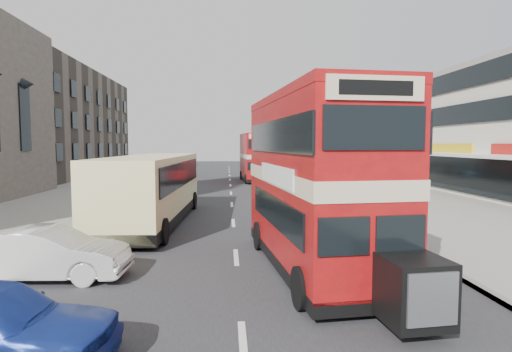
# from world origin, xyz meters

# --- Properties ---
(ground) EXTENTS (160.00, 160.00, 0.00)m
(ground) POSITION_xyz_m (0.00, 0.00, 0.00)
(ground) COLOR #28282B
(ground) RESTS_ON ground
(road_surface) EXTENTS (12.00, 90.00, 0.01)m
(road_surface) POSITION_xyz_m (0.00, 20.00, 0.01)
(road_surface) COLOR #28282B
(road_surface) RESTS_ON ground
(pavement_right) EXTENTS (12.00, 90.00, 0.15)m
(pavement_right) POSITION_xyz_m (12.00, 20.00, 0.07)
(pavement_right) COLOR gray
(pavement_right) RESTS_ON ground
(pavement_left) EXTENTS (12.00, 90.00, 0.15)m
(pavement_left) POSITION_xyz_m (-12.00, 20.00, 0.07)
(pavement_left) COLOR gray
(pavement_left) RESTS_ON ground
(kerb_left) EXTENTS (0.20, 90.00, 0.16)m
(kerb_left) POSITION_xyz_m (-6.10, 20.00, 0.07)
(kerb_left) COLOR gray
(kerb_left) RESTS_ON ground
(kerb_right) EXTENTS (0.20, 90.00, 0.16)m
(kerb_right) POSITION_xyz_m (6.10, 20.00, 0.07)
(kerb_right) COLOR gray
(kerb_right) RESTS_ON ground
(brick_terrace) EXTENTS (14.00, 28.00, 12.00)m
(brick_terrace) POSITION_xyz_m (-22.00, 38.00, 6.00)
(brick_terrace) COLOR #66594C
(brick_terrace) RESTS_ON ground
(commercial_row) EXTENTS (9.90, 46.20, 9.30)m
(commercial_row) POSITION_xyz_m (19.95, 22.00, 4.70)
(commercial_row) COLOR beige
(commercial_row) RESTS_ON ground
(street_lamp) EXTENTS (1.00, 0.20, 8.12)m
(street_lamp) POSITION_xyz_m (6.52, 18.00, 4.78)
(street_lamp) COLOR slate
(street_lamp) RESTS_ON ground
(bus_main) EXTENTS (3.35, 9.15, 5.00)m
(bus_main) POSITION_xyz_m (2.28, 0.56, 2.63)
(bus_main) COLOR black
(bus_main) RESTS_ON ground
(bus_second) EXTENTS (2.72, 8.41, 4.60)m
(bus_second) POSITION_xyz_m (2.45, 30.01, 2.42)
(bus_second) COLOR black
(bus_second) RESTS_ON ground
(coach) EXTENTS (3.40, 11.24, 2.94)m
(coach) POSITION_xyz_m (-3.78, 8.17, 1.74)
(coach) COLOR black
(coach) RESTS_ON ground
(car_left_front) EXTENTS (4.41, 1.76, 1.43)m
(car_left_front) POSITION_xyz_m (-5.21, 0.15, 0.71)
(car_left_front) COLOR silver
(car_left_front) RESTS_ON ground
(car_right_a) EXTENTS (5.06, 2.33, 1.43)m
(car_right_a) POSITION_xyz_m (5.52, 15.56, 0.72)
(car_right_a) COLOR #A6102E
(car_right_a) RESTS_ON ground
(car_right_b) EXTENTS (4.03, 2.09, 1.09)m
(car_right_b) POSITION_xyz_m (4.86, 19.38, 0.54)
(car_right_b) COLOR #C14B13
(car_right_b) RESTS_ON ground
(car_right_c) EXTENTS (3.98, 1.80, 1.33)m
(car_right_c) POSITION_xyz_m (5.33, 31.07, 0.66)
(car_right_c) COLOR teal
(car_right_c) RESTS_ON ground
(pedestrian_near) EXTENTS (0.74, 0.52, 1.93)m
(pedestrian_near) POSITION_xyz_m (7.44, 13.85, 1.11)
(pedestrian_near) COLOR gray
(pedestrian_near) RESTS_ON pavement_right
(pedestrian_far) EXTENTS (1.00, 0.50, 1.64)m
(pedestrian_far) POSITION_xyz_m (9.16, 30.12, 0.97)
(pedestrian_far) COLOR gray
(pedestrian_far) RESTS_ON pavement_right
(cyclist) EXTENTS (0.74, 1.63, 2.19)m
(cyclist) POSITION_xyz_m (4.61, 20.06, 0.78)
(cyclist) COLOR gray
(cyclist) RESTS_ON ground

